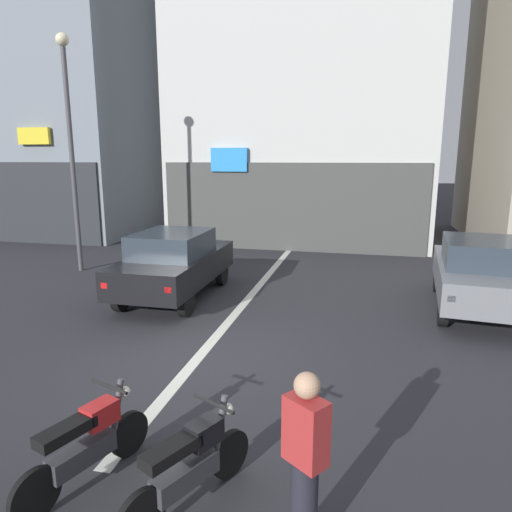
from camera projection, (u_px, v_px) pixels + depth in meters
ground_plane at (198, 358)px, 7.84m from camera, size 120.00×120.00×0.00m
lane_centre_line at (269, 274)px, 13.55m from camera, size 0.20×18.00×0.01m
building_corner_left at (65, 18)px, 20.87m from camera, size 8.07×9.00×19.25m
building_mid_block at (308, 2)px, 18.37m from camera, size 9.97×7.39×19.02m
car_black_crossing_near at (175, 262)px, 11.09m from camera, size 1.79×4.11×1.64m
car_grey_parked_kerbside at (480, 272)px, 10.09m from camera, size 2.15×4.25×1.64m
car_blue_down_street at (340, 220)px, 18.52m from camera, size 1.96×4.18×1.64m
street_lamp at (70, 131)px, 13.09m from camera, size 0.36×0.36×6.73m
motorcycle_red_row_leftmost at (87, 443)px, 4.74m from camera, size 0.69×1.60×0.98m
motorcycle_black_row_left_mid at (190, 464)px, 4.43m from camera, size 0.81×1.53×0.98m
person_by_motorcycles at (305, 462)px, 3.84m from camera, size 0.42×0.39×1.67m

